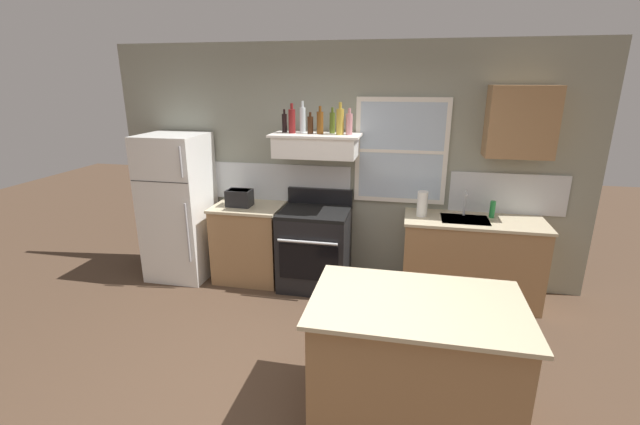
{
  "coord_description": "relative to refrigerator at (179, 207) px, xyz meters",
  "views": [
    {
      "loc": [
        0.75,
        -2.59,
        2.3
      ],
      "look_at": [
        -0.05,
        1.2,
        1.1
      ],
      "focal_mm": 24.15,
      "sensor_mm": 36.0,
      "label": 1
    }
  ],
  "objects": [
    {
      "name": "ground_plane",
      "position": [
        1.9,
        -1.84,
        -0.86
      ],
      "size": [
        16.0,
        16.0,
        0.0
      ],
      "primitive_type": "plane",
      "color": "#4C3828"
    },
    {
      "name": "back_wall",
      "position": [
        1.93,
        0.39,
        0.5
      ],
      "size": [
        5.4,
        0.11,
        2.7
      ],
      "color": "gray",
      "rests_on": "ground_plane"
    },
    {
      "name": "refrigerator",
      "position": [
        0.0,
        0.0,
        0.0
      ],
      "size": [
        0.7,
        0.72,
        1.71
      ],
      "color": "white",
      "rests_on": "ground_plane"
    },
    {
      "name": "counter_left_of_stove",
      "position": [
        0.85,
        0.06,
        -0.4
      ],
      "size": [
        0.79,
        0.63,
        0.91
      ],
      "color": "#9E754C",
      "rests_on": "ground_plane"
    },
    {
      "name": "toaster",
      "position": [
        0.77,
        0.02,
        0.15
      ],
      "size": [
        0.3,
        0.2,
        0.19
      ],
      "color": "black",
      "rests_on": "counter_left_of_stove"
    },
    {
      "name": "stove_range",
      "position": [
        1.65,
        0.02,
        -0.39
      ],
      "size": [
        0.76,
        0.69,
        1.09
      ],
      "color": "black",
      "rests_on": "ground_plane"
    },
    {
      "name": "range_hood_shelf",
      "position": [
        1.65,
        0.12,
        0.77
      ],
      "size": [
        0.96,
        0.52,
        0.24
      ],
      "color": "white"
    },
    {
      "name": "bottle_balsamic_dark",
      "position": [
        1.28,
        0.16,
        0.99
      ],
      "size": [
        0.06,
        0.06,
        0.25
      ],
      "color": "black",
      "rests_on": "range_hood_shelf"
    },
    {
      "name": "bottle_red_label_wine",
      "position": [
        1.38,
        0.11,
        1.02
      ],
      "size": [
        0.07,
        0.07,
        0.31
      ],
      "color": "maroon",
      "rests_on": "range_hood_shelf"
    },
    {
      "name": "bottle_clear_tall",
      "position": [
        1.49,
        0.17,
        1.03
      ],
      "size": [
        0.06,
        0.06,
        0.34
      ],
      "color": "silver",
      "rests_on": "range_hood_shelf"
    },
    {
      "name": "bottle_brown_stout",
      "position": [
        1.59,
        0.09,
        0.99
      ],
      "size": [
        0.06,
        0.06,
        0.23
      ],
      "color": "#381E0F",
      "rests_on": "range_hood_shelf"
    },
    {
      "name": "bottle_amber_wine",
      "position": [
        1.69,
        0.1,
        1.01
      ],
      "size": [
        0.07,
        0.07,
        0.29
      ],
      "color": "brown",
      "rests_on": "range_hood_shelf"
    },
    {
      "name": "bottle_olive_oil_square",
      "position": [
        1.81,
        0.17,
        1.01
      ],
      "size": [
        0.06,
        0.06,
        0.27
      ],
      "color": "#4C601E",
      "rests_on": "range_hood_shelf"
    },
    {
      "name": "bottle_champagne_gold_foil",
      "position": [
        1.91,
        0.08,
        1.03
      ],
      "size": [
        0.08,
        0.08,
        0.33
      ],
      "color": "#B29333",
      "rests_on": "range_hood_shelf"
    },
    {
      "name": "bottle_rose_pink",
      "position": [
        2.01,
        0.1,
        1.0
      ],
      "size": [
        0.07,
        0.07,
        0.27
      ],
      "color": "#C67F84",
      "rests_on": "range_hood_shelf"
    },
    {
      "name": "counter_right_with_sink",
      "position": [
        3.35,
        0.06,
        -0.4
      ],
      "size": [
        1.43,
        0.63,
        0.91
      ],
      "color": "#9E754C",
      "rests_on": "ground_plane"
    },
    {
      "name": "sink_faucet",
      "position": [
        3.25,
        0.16,
        0.23
      ],
      "size": [
        0.03,
        0.17,
        0.28
      ],
      "color": "silver",
      "rests_on": "counter_right_with_sink"
    },
    {
      "name": "paper_towel_roll",
      "position": [
        2.81,
        0.06,
        0.19
      ],
      "size": [
        0.11,
        0.11,
        0.27
      ],
      "primitive_type": "cylinder",
      "color": "white",
      "rests_on": "counter_right_with_sink"
    },
    {
      "name": "dish_soap_bottle",
      "position": [
        3.53,
        0.16,
        0.14
      ],
      "size": [
        0.06,
        0.06,
        0.18
      ],
      "primitive_type": "cylinder",
      "color": "#268C3F",
      "rests_on": "counter_right_with_sink"
    },
    {
      "name": "kitchen_island",
      "position": [
        2.76,
        -1.84,
        -0.4
      ],
      "size": [
        1.4,
        0.9,
        0.91
      ],
      "color": "#9E754C",
      "rests_on": "ground_plane"
    },
    {
      "name": "upper_cabinet_right",
      "position": [
        3.7,
        0.2,
        1.04
      ],
      "size": [
        0.64,
        0.32,
        0.7
      ],
      "color": "#9E754C"
    }
  ]
}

